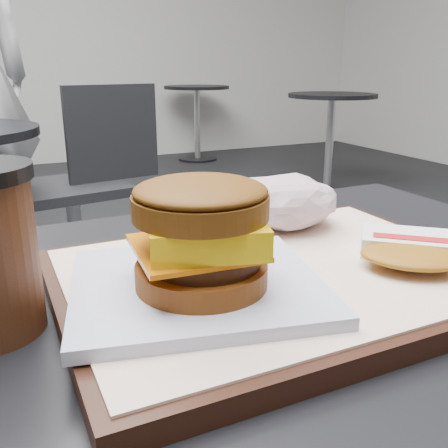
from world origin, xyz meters
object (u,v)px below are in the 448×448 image
serving_tray (280,278)px  neighbor_chair (87,175)px  breakfast_sandwich (200,247)px  hash_brown (411,249)px  crumpled_wrapper (283,202)px

serving_tray → neighbor_chair: neighbor_chair is taller
serving_tray → neighbor_chair: 1.81m
breakfast_sandwich → hash_brown: breakfast_sandwich is taller
hash_brown → crumpled_wrapper: 0.15m
hash_brown → serving_tray: bearing=162.9°
crumpled_wrapper → neighbor_chair: bearing=87.2°
serving_tray → hash_brown: bearing=-17.1°
serving_tray → crumpled_wrapper: (0.06, 0.10, 0.04)m
breakfast_sandwich → crumpled_wrapper: breakfast_sandwich is taller
breakfast_sandwich → crumpled_wrapper: (0.15, 0.12, -0.01)m
hash_brown → crumpled_wrapper: (-0.05, 0.13, 0.02)m
serving_tray → breakfast_sandwich: breakfast_sandwich is taller
serving_tray → crumpled_wrapper: size_ratio=3.02×
breakfast_sandwich → crumpled_wrapper: bearing=39.1°
serving_tray → neighbor_chair: bearing=85.4°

